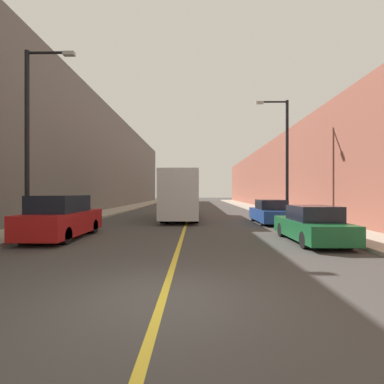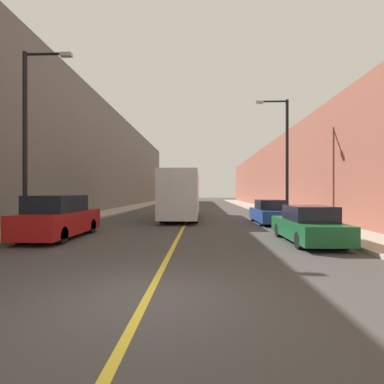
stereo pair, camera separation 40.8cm
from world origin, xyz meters
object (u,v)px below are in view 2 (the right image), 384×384
(bus, at_px, (182,194))
(street_lamp_left, at_px, (29,132))
(parked_suv_left, at_px, (59,218))
(car_right_near, at_px, (308,226))
(street_lamp_right, at_px, (285,153))
(car_right_mid, at_px, (270,213))

(bus, bearing_deg, street_lamp_left, -121.94)
(parked_suv_left, relative_size, street_lamp_left, 0.62)
(bus, bearing_deg, car_right_near, -61.86)
(bus, xyz_separation_m, parked_suv_left, (-4.76, -9.91, -0.97))
(car_right_near, bearing_deg, bus, 118.14)
(street_lamp_right, bearing_deg, street_lamp_left, -151.29)
(parked_suv_left, height_order, street_lamp_right, street_lamp_right)
(car_right_mid, relative_size, street_lamp_left, 0.58)
(parked_suv_left, relative_size, car_right_near, 1.07)
(street_lamp_left, bearing_deg, street_lamp_right, 28.71)
(car_right_mid, bearing_deg, bus, 148.87)
(car_right_near, relative_size, street_lamp_right, 0.58)
(street_lamp_right, bearing_deg, car_right_near, -99.16)
(bus, distance_m, street_lamp_right, 8.03)
(bus, distance_m, car_right_near, 12.23)
(bus, xyz_separation_m, street_lamp_right, (7.05, -2.63, 2.81))
(street_lamp_left, distance_m, street_lamp_right, 15.05)
(car_right_near, xyz_separation_m, street_lamp_right, (1.31, 8.10, 3.98))
(bus, relative_size, street_lamp_right, 1.31)
(car_right_mid, xyz_separation_m, street_lamp_right, (1.19, 0.90, 3.96))
(bus, relative_size, street_lamp_left, 1.31)
(parked_suv_left, bearing_deg, bus, 64.32)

